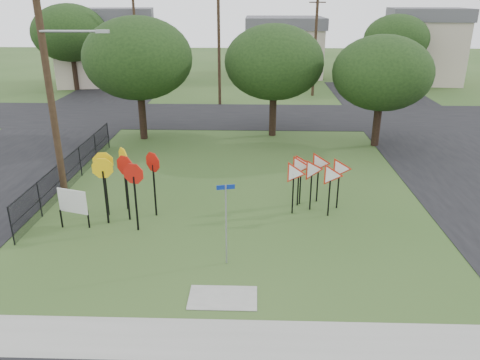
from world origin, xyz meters
The scene contains 23 objects.
ground centered at (0.00, 0.00, 0.00)m, with size 140.00×140.00×0.00m, color #2A481B.
sidewalk centered at (0.00, -4.20, 0.01)m, with size 30.00×1.60×0.02m, color gray.
street_left centered at (-12.00, 10.00, 0.01)m, with size 8.00×50.00×0.02m, color black.
street_right centered at (12.00, 10.00, 0.01)m, with size 8.00×50.00×0.02m, color black.
street_far centered at (0.00, 20.00, 0.01)m, with size 60.00×8.00×0.02m, color black.
curb_pad centered at (0.00, -2.40, 0.01)m, with size 2.00×1.20×0.02m, color gray.
street_name_sign centered at (-0.01, -0.46, 1.61)m, with size 0.57×0.15×2.79m.
stop_sign_cluster centered at (-4.11, 2.76, 1.97)m, with size 2.66×2.28×2.67m.
yield_sign_cluster centered at (3.27, 3.98, 1.65)m, with size 2.86×1.64×2.24m.
info_board centered at (-5.91, 1.92, 1.03)m, with size 1.20×0.42×1.56m.
utility_pole_main centered at (-7.24, 4.50, 5.21)m, with size 3.55×0.33×10.00m.
far_pole_a centered at (-2.00, 24.00, 4.60)m, with size 1.40×0.24×9.00m.
far_pole_b centered at (6.00, 28.00, 4.35)m, with size 1.40×0.24×8.50m.
far_pole_c centered at (-10.00, 30.00, 4.60)m, with size 1.40×0.24×9.00m.
fence_run centered at (-7.60, 6.25, 0.78)m, with size 0.05×11.55×1.50m.
house_left centered at (-14.00, 34.00, 3.65)m, with size 10.58×8.88×7.20m.
house_mid centered at (4.00, 40.00, 3.15)m, with size 8.40×8.40×6.20m.
house_right centered at (18.00, 36.00, 3.65)m, with size 8.30×8.30×7.20m.
tree_near_left centered at (-6.00, 14.00, 4.86)m, with size 6.40×6.40×7.27m.
tree_near_mid centered at (2.00, 15.00, 4.54)m, with size 6.00×6.00×6.80m.
tree_near_right centered at (8.00, 13.00, 4.22)m, with size 5.60×5.60×6.33m.
tree_far_left centered at (-16.00, 30.00, 5.17)m, with size 6.80×6.80×7.73m.
tree_far_right centered at (14.00, 32.00, 4.54)m, with size 6.00×6.00×6.80m.
Camera 1 is at (0.87, -13.84, 8.20)m, focal length 35.00 mm.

